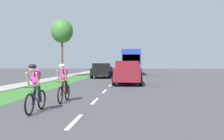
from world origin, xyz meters
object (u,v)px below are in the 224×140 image
cyclist_lead (35,88)px  pickup_black (102,70)px  bus_blue (131,61)px  sedan_white (132,67)px  suv_maroon (127,72)px  cyclist_trailing (64,82)px  street_tree_near (62,31)px

cyclist_lead → pickup_black: 19.86m
bus_blue → sedan_white: bus_blue is taller
suv_maroon → sedan_white: size_ratio=1.09×
cyclist_trailing → pickup_black: 17.64m
suv_maroon → street_tree_near: (-8.09, 10.30, 4.56)m
cyclist_trailing → pickup_black: (-0.51, 17.63, 0.02)m
cyclist_trailing → bus_blue: size_ratio=0.15×
pickup_black → bus_blue: bus_blue is taller
cyclist_trailing → suv_maroon: bearing=74.6°
sedan_white → pickup_black: bearing=-96.5°
cyclist_lead → cyclist_trailing: size_ratio=1.00×
bus_blue → sedan_white: size_ratio=2.70×
suv_maroon → cyclist_lead: bearing=-104.0°
suv_maroon → pickup_black: (-3.00, 8.61, -0.12)m
pickup_black → cyclist_trailing: bearing=-88.3°
suv_maroon → pickup_black: suv_maroon is taller
cyclist_trailing → pickup_black: size_ratio=0.34×
pickup_black → street_tree_near: (-5.09, 1.69, 4.68)m
cyclist_trailing → sedan_white: 47.09m
cyclist_lead → sedan_white: (3.15, 49.23, -0.04)m
suv_maroon → bus_blue: size_ratio=0.41×
pickup_black → sedan_white: size_ratio=1.19×
cyclist_trailing → cyclist_lead: bearing=-97.9°
bus_blue → street_tree_near: (-8.35, -8.15, 3.53)m
pickup_black → street_tree_near: size_ratio=0.73×
cyclist_lead → street_tree_near: 22.68m
sedan_white → cyclist_lead: bearing=-93.7°
cyclist_trailing → sedan_white: bearing=86.5°
cyclist_trailing → sedan_white: (2.84, 47.00, -0.04)m
cyclist_lead → pickup_black: pickup_black is taller
cyclist_trailing → bus_blue: (2.76, 27.47, 1.17)m
cyclist_lead → suv_maroon: suv_maroon is taller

